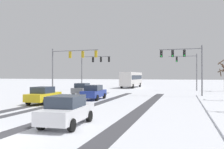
{
  "coord_description": "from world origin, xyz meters",
  "views": [
    {
      "loc": [
        7.79,
        -7.17,
        2.7
      ],
      "look_at": [
        0.0,
        18.39,
        2.8
      ],
      "focal_mm": 37.58,
      "sensor_mm": 36.0,
      "label": 1
    }
  ],
  "objects_px": {
    "car_blue_second": "(94,92)",
    "traffic_signal_near_left": "(70,60)",
    "traffic_signal_far_left": "(93,64)",
    "traffic_signal_far_right": "(189,66)",
    "car_grey_lead": "(82,89)",
    "car_white_fourth": "(67,110)",
    "bus_oncoming": "(132,79)",
    "traffic_signal_near_right": "(184,59)",
    "car_yellow_cab_third": "(43,95)"
  },
  "relations": [
    {
      "from": "car_blue_second",
      "to": "traffic_signal_near_left",
      "type": "bearing_deg",
      "value": 137.87
    },
    {
      "from": "traffic_signal_far_left",
      "to": "traffic_signal_near_left",
      "type": "bearing_deg",
      "value": -86.07
    },
    {
      "from": "car_blue_second",
      "to": "traffic_signal_far_right",
      "type": "bearing_deg",
      "value": 60.87
    },
    {
      "from": "car_grey_lead",
      "to": "traffic_signal_far_left",
      "type": "bearing_deg",
      "value": 103.19
    },
    {
      "from": "traffic_signal_far_left",
      "to": "car_white_fourth",
      "type": "height_order",
      "value": "traffic_signal_far_left"
    },
    {
      "from": "traffic_signal_near_left",
      "to": "car_grey_lead",
      "type": "height_order",
      "value": "traffic_signal_near_left"
    },
    {
      "from": "traffic_signal_far_right",
      "to": "bus_oncoming",
      "type": "height_order",
      "value": "traffic_signal_far_right"
    },
    {
      "from": "traffic_signal_far_left",
      "to": "traffic_signal_near_right",
      "type": "bearing_deg",
      "value": -27.23
    },
    {
      "from": "traffic_signal_near_left",
      "to": "traffic_signal_far_right",
      "type": "distance_m",
      "value": 21.24
    },
    {
      "from": "traffic_signal_far_left",
      "to": "bus_oncoming",
      "type": "bearing_deg",
      "value": 67.58
    },
    {
      "from": "traffic_signal_near_right",
      "to": "car_blue_second",
      "type": "height_order",
      "value": "traffic_signal_near_right"
    },
    {
      "from": "car_grey_lead",
      "to": "car_yellow_cab_third",
      "type": "height_order",
      "value": "same"
    },
    {
      "from": "traffic_signal_far_right",
      "to": "car_yellow_cab_third",
      "type": "bearing_deg",
      "value": -119.85
    },
    {
      "from": "car_blue_second",
      "to": "car_yellow_cab_third",
      "type": "height_order",
      "value": "same"
    },
    {
      "from": "traffic_signal_far_left",
      "to": "bus_oncoming",
      "type": "xyz_separation_m",
      "value": [
        4.68,
        11.34,
        -2.78
      ]
    },
    {
      "from": "traffic_signal_near_right",
      "to": "car_grey_lead",
      "type": "bearing_deg",
      "value": -172.91
    },
    {
      "from": "traffic_signal_far_left",
      "to": "car_yellow_cab_third",
      "type": "xyz_separation_m",
      "value": [
        2.91,
        -20.19,
        -3.96
      ]
    },
    {
      "from": "traffic_signal_far_right",
      "to": "car_white_fourth",
      "type": "distance_m",
      "value": 32.98
    },
    {
      "from": "traffic_signal_far_left",
      "to": "car_blue_second",
      "type": "relative_size",
      "value": 1.57
    },
    {
      "from": "traffic_signal_near_left",
      "to": "car_blue_second",
      "type": "bearing_deg",
      "value": -42.13
    },
    {
      "from": "traffic_signal_far_right",
      "to": "traffic_signal_near_right",
      "type": "bearing_deg",
      "value": -94.04
    },
    {
      "from": "car_yellow_cab_third",
      "to": "bus_oncoming",
      "type": "xyz_separation_m",
      "value": [
        1.77,
        31.53,
        1.18
      ]
    },
    {
      "from": "traffic_signal_near_left",
      "to": "traffic_signal_far_left",
      "type": "distance_m",
      "value": 10.34
    },
    {
      "from": "traffic_signal_near_right",
      "to": "car_grey_lead",
      "type": "distance_m",
      "value": 14.17
    },
    {
      "from": "traffic_signal_near_right",
      "to": "traffic_signal_far_left",
      "type": "xyz_separation_m",
      "value": [
        -15.8,
        8.13,
        0.0
      ]
    },
    {
      "from": "traffic_signal_far_right",
      "to": "car_white_fourth",
      "type": "bearing_deg",
      "value": -102.22
    },
    {
      "from": "car_grey_lead",
      "to": "car_white_fourth",
      "type": "height_order",
      "value": "same"
    },
    {
      "from": "traffic_signal_near_left",
      "to": "car_blue_second",
      "type": "relative_size",
      "value": 1.74
    },
    {
      "from": "traffic_signal_far_left",
      "to": "car_grey_lead",
      "type": "distance_m",
      "value": 10.82
    },
    {
      "from": "car_grey_lead",
      "to": "bus_oncoming",
      "type": "height_order",
      "value": "bus_oncoming"
    },
    {
      "from": "traffic_signal_far_left",
      "to": "bus_oncoming",
      "type": "height_order",
      "value": "traffic_signal_far_left"
    },
    {
      "from": "traffic_signal_far_right",
      "to": "car_white_fourth",
      "type": "xyz_separation_m",
      "value": [
        -6.94,
        -32.04,
        -3.54
      ]
    },
    {
      "from": "traffic_signal_near_right",
      "to": "car_yellow_cab_third",
      "type": "distance_m",
      "value": 18.08
    },
    {
      "from": "traffic_signal_near_left",
      "to": "traffic_signal_far_left",
      "type": "relative_size",
      "value": 1.1
    },
    {
      "from": "bus_oncoming",
      "to": "traffic_signal_near_right",
      "type": "bearing_deg",
      "value": -60.27
    },
    {
      "from": "car_grey_lead",
      "to": "car_white_fourth",
      "type": "relative_size",
      "value": 0.99
    },
    {
      "from": "car_blue_second",
      "to": "car_white_fourth",
      "type": "xyz_separation_m",
      "value": [
        3.6,
        -13.13,
        0.0
      ]
    },
    {
      "from": "traffic_signal_near_left",
      "to": "car_grey_lead",
      "type": "xyz_separation_m",
      "value": [
        1.59,
        0.5,
        -4.01
      ]
    },
    {
      "from": "traffic_signal_near_right",
      "to": "car_white_fourth",
      "type": "bearing_deg",
      "value": -106.82
    },
    {
      "from": "car_grey_lead",
      "to": "car_yellow_cab_third",
      "type": "xyz_separation_m",
      "value": [
        0.61,
        -10.38,
        0.0
      ]
    },
    {
      "from": "car_yellow_cab_third",
      "to": "bus_oncoming",
      "type": "bearing_deg",
      "value": 86.79
    },
    {
      "from": "car_blue_second",
      "to": "traffic_signal_near_right",
      "type": "bearing_deg",
      "value": 36.02
    },
    {
      "from": "car_yellow_cab_third",
      "to": "car_white_fourth",
      "type": "height_order",
      "value": "same"
    },
    {
      "from": "traffic_signal_near_right",
      "to": "car_white_fourth",
      "type": "height_order",
      "value": "traffic_signal_near_right"
    },
    {
      "from": "traffic_signal_far_left",
      "to": "car_yellow_cab_third",
      "type": "height_order",
      "value": "traffic_signal_far_left"
    },
    {
      "from": "traffic_signal_near_left",
      "to": "traffic_signal_far_right",
      "type": "height_order",
      "value": "same"
    },
    {
      "from": "car_grey_lead",
      "to": "car_blue_second",
      "type": "xyz_separation_m",
      "value": [
        3.8,
        -5.37,
        0.0
      ]
    },
    {
      "from": "traffic_signal_near_right",
      "to": "bus_oncoming",
      "type": "relative_size",
      "value": 0.59
    },
    {
      "from": "traffic_signal_far_left",
      "to": "car_blue_second",
      "type": "xyz_separation_m",
      "value": [
        6.1,
        -15.18,
        -3.96
      ]
    },
    {
      "from": "traffic_signal_near_left",
      "to": "car_blue_second",
      "type": "distance_m",
      "value": 8.3
    }
  ]
}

